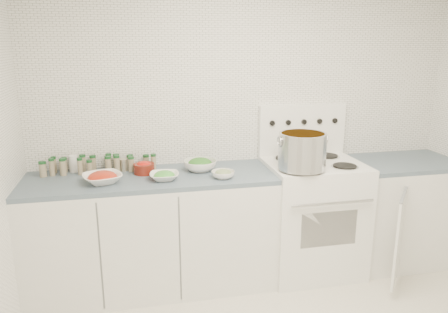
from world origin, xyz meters
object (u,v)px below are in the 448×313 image
at_px(stock_pot, 302,150).
at_px(bowl_snowpea, 164,176).
at_px(bowl_tomato, 102,178).
at_px(stove, 311,213).

bearing_deg(stock_pot, bowl_snowpea, 175.34).
bearing_deg(bowl_tomato, stock_pot, -3.96).
xyz_separation_m(stove, bowl_tomato, (-1.64, -0.08, 0.44)).
distance_m(stock_pot, bowl_tomato, 1.47).
bearing_deg(stock_pot, stove, 45.14).
distance_m(stove, bowl_tomato, 1.70).
height_order(stock_pot, bowl_tomato, stock_pot).
xyz_separation_m(stock_pot, bowl_snowpea, (-1.02, 0.08, -0.16)).
bearing_deg(bowl_tomato, stove, 2.93).
relative_size(stove, stock_pot, 3.61).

